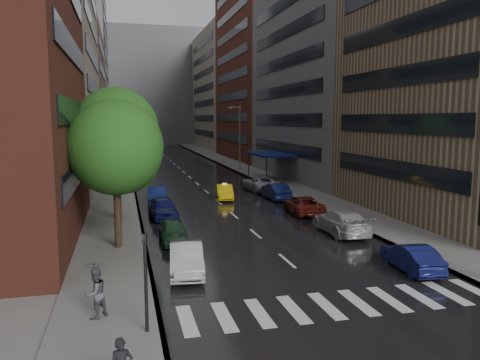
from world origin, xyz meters
The scene contains 19 objects.
ground centered at (0.00, 0.00, 0.00)m, with size 220.00×220.00×0.00m, color gray.
road centered at (0.00, 50.00, 0.01)m, with size 14.00×140.00×0.01m, color black.
sidewalk_left centered at (-9.00, 50.00, 0.07)m, with size 4.00×140.00×0.15m, color gray.
sidewalk_right centered at (9.00, 50.00, 0.07)m, with size 4.00×140.00×0.15m, color gray.
crosswalk centered at (0.20, -2.00, 0.01)m, with size 13.15×2.80×0.01m.
buildings_left centered at (-15.00, 58.79, 15.99)m, with size 8.00×108.00×38.00m.
buildings_right centered at (15.00, 56.70, 15.03)m, with size 8.05×109.10×36.00m.
building_far centered at (0.00, 118.00, 16.00)m, with size 40.00×14.00×32.00m, color slate.
tree_near centered at (-8.60, 8.41, 5.83)m, with size 5.35×5.35×8.52m.
tree_mid centered at (-8.60, 16.17, 6.61)m, with size 6.06×6.06×9.65m.
tree_far centered at (-8.60, 33.72, 5.60)m, with size 5.14×5.14×8.19m.
taxi centered at (0.84, 23.23, 0.68)m, with size 1.43×4.10×1.35m, color #DFB40B.
parked_cars_left centered at (-5.40, 13.38, 0.75)m, with size 2.07×23.74×1.61m.
parked_cars_right centered at (5.40, 16.61, 0.75)m, with size 3.13×31.36×1.60m.
ped_black_umbrella centered at (-9.36, -1.25, 1.38)m, with size 1.15×1.15×2.09m.
traffic_light centered at (-7.60, -2.83, 2.23)m, with size 0.18×0.15×3.45m.
street_lamp_left centered at (-7.72, 30.00, 4.89)m, with size 1.74×0.22×9.00m.
street_lamp_right centered at (7.72, 45.00, 4.89)m, with size 1.74×0.22×9.00m.
awning centered at (8.98, 35.00, 3.13)m, with size 4.00×8.00×3.12m.
Camera 1 is at (-8.24, -18.48, 7.47)m, focal length 35.00 mm.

